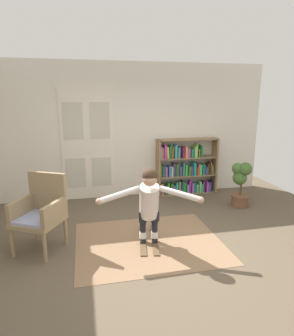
# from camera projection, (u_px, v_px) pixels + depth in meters

# --- Properties ---
(ground_plane) EXTENTS (7.20, 7.20, 0.00)m
(ground_plane) POSITION_uv_depth(u_px,v_px,m) (164.00, 249.00, 4.30)
(ground_plane) COLOR brown
(back_wall) EXTENTS (6.00, 0.10, 2.90)m
(back_wall) POSITION_uv_depth(u_px,v_px,m) (133.00, 131.00, 6.43)
(back_wall) COLOR silver
(back_wall) RESTS_ON ground
(double_door) EXTENTS (1.22, 0.05, 2.45)m
(double_door) POSITION_uv_depth(u_px,v_px,m) (87.00, 143.00, 6.22)
(double_door) COLOR silver
(double_door) RESTS_ON ground
(rug) EXTENTS (2.19, 1.82, 0.01)m
(rug) POSITION_uv_depth(u_px,v_px,m) (149.00, 242.00, 4.51)
(rug) COLOR #87674A
(rug) RESTS_ON ground
(bookshelf) EXTENTS (1.39, 0.30, 1.27)m
(bookshelf) POSITION_uv_depth(u_px,v_px,m) (185.00, 169.00, 6.67)
(bookshelf) COLOR #896B4B
(bookshelf) RESTS_ON ground
(wicker_chair) EXTENTS (0.81, 0.81, 1.10)m
(wicker_chair) POSITION_uv_depth(u_px,v_px,m) (41.00, 211.00, 4.21)
(wicker_chair) COLOR #937C58
(wicker_chair) RESTS_ON ground
(potted_plant) EXTENTS (0.37, 0.37, 0.91)m
(potted_plant) POSITION_uv_depth(u_px,v_px,m) (241.00, 183.00, 5.92)
(potted_plant) COLOR brown
(potted_plant) RESTS_ON ground
(skis_pair) EXTENTS (0.41, 0.92, 0.07)m
(skis_pair) POSITION_uv_depth(u_px,v_px,m) (149.00, 240.00, 4.53)
(skis_pair) COLOR brown
(skis_pair) RESTS_ON rug
(person_skier) EXTENTS (1.45, 0.69, 1.15)m
(person_skier) POSITION_uv_depth(u_px,v_px,m) (149.00, 201.00, 4.20)
(person_skier) COLOR white
(person_skier) RESTS_ON skis_pair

